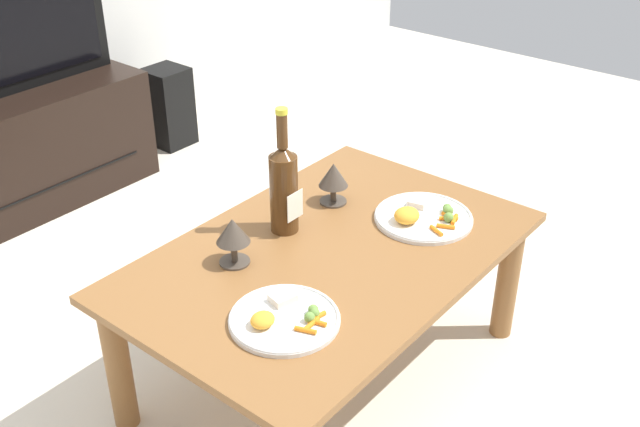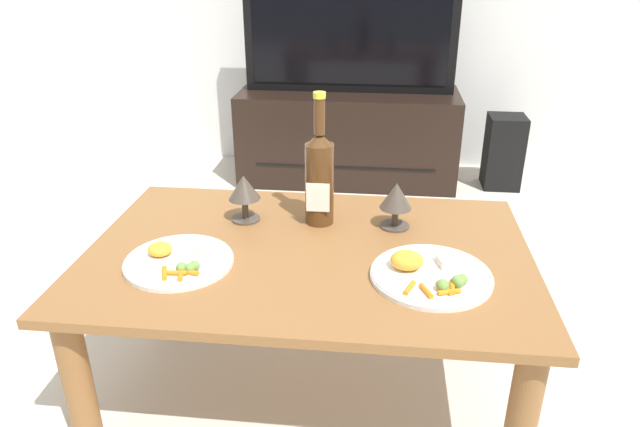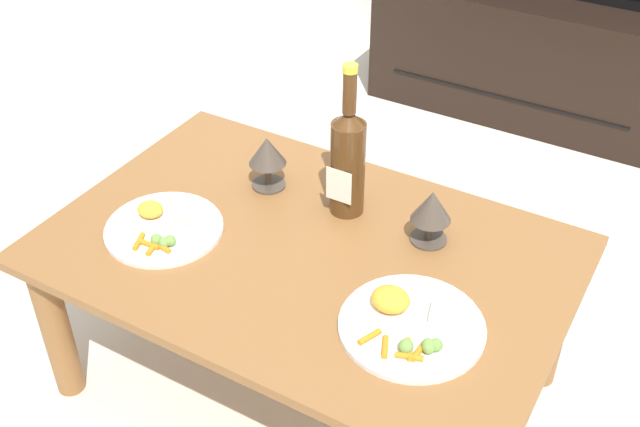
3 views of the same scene
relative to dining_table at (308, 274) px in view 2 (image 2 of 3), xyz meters
The scene contains 10 objects.
ground_plane 0.38m from the dining_table, ahead, with size 6.40×6.40×0.00m, color beige.
dining_table is the anchor object (origin of this frame).
tv_stand 1.70m from the dining_table, 90.11° to the left, with size 1.16×0.46×0.49m.
tv_screen 1.74m from the dining_table, 90.11° to the left, with size 1.08×0.05×0.58m.
floor_speaker 1.86m from the dining_table, 63.44° to the left, with size 0.19×0.19×0.39m, color black.
wine_bottle 0.28m from the dining_table, 86.17° to the left, with size 0.08×0.08×0.38m.
goblet_left 0.31m from the dining_table, 141.47° to the left, with size 0.09×0.09×0.14m.
goblet_right 0.32m from the dining_table, 35.59° to the left, with size 0.09×0.09×0.13m.
dinner_plate_left 0.34m from the dining_table, 160.29° to the right, with size 0.27×0.27×0.05m.
dinner_plate_right 0.34m from the dining_table, 19.84° to the right, with size 0.29×0.29×0.06m.
Camera 2 is at (0.18, -1.33, 1.18)m, focal length 32.29 mm.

